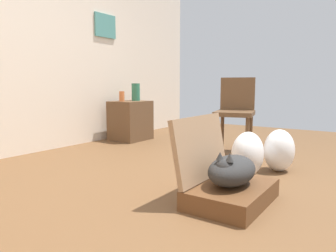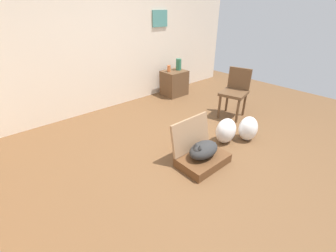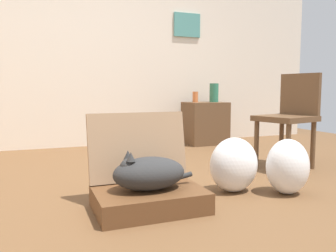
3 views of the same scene
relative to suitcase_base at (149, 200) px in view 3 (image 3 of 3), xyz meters
The scene contains 11 objects.
ground_plane 0.40m from the suitcase_base, 62.94° to the left, with size 7.68×7.68×0.00m, color brown.
wall_back 2.89m from the suitcase_base, 86.06° to the left, with size 6.40×0.15×2.60m.
suitcase_base is the anchor object (origin of this frame).
suitcase_lid 0.37m from the suitcase_base, 90.00° to the left, with size 0.65×0.45×0.04m, color #9B7756.
cat 0.16m from the suitcase_base, behind, with size 0.52×0.28×0.24m.
plastic_bag_white 0.70m from the suitcase_base, 12.05° to the left, with size 0.36×0.26×0.39m, color white.
plastic_bag_clear 1.00m from the suitcase_base, ahead, with size 0.30×0.27×0.38m, color white.
side_table 2.67m from the suitcase_base, 55.63° to the left, with size 0.52×0.44×0.56m, color brown.
vase_tall 2.69m from the suitcase_base, 58.46° to the left, with size 0.07×0.07×0.14m, color #CC6B38.
vase_short 2.81m from the suitcase_base, 53.43° to the left, with size 0.12×0.12×0.25m, color #2D7051.
chair 1.75m from the suitcase_base, 22.00° to the left, with size 0.56×0.53×0.87m.
Camera 3 is at (-0.80, -2.27, 0.72)m, focal length 36.85 mm.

